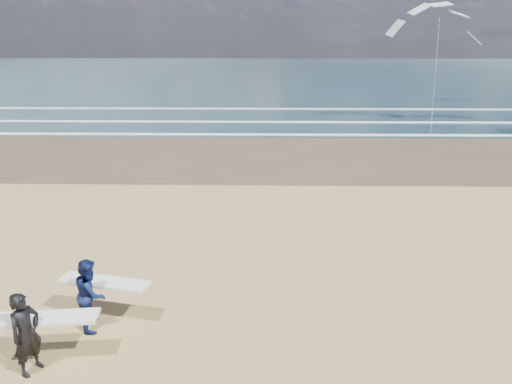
{
  "coord_description": "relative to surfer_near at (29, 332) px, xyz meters",
  "views": [
    {
      "loc": [
        4.55,
        -7.7,
        6.56
      ],
      "look_at": [
        4.3,
        6.0,
        1.78
      ],
      "focal_mm": 32.0,
      "sensor_mm": 36.0,
      "label": 1
    }
  ],
  "objects": [
    {
      "name": "ocean",
      "position": [
        20.14,
        72.1,
        -0.91
      ],
      "size": [
        220.0,
        100.0,
        0.02
      ],
      "primitive_type": "cube",
      "color": "#1B333D",
      "rests_on": "ground"
    },
    {
      "name": "surfer_far",
      "position": [
        0.72,
        1.53,
        -0.04
      ],
      "size": [
        2.26,
        1.31,
        1.73
      ],
      "color": "#0C1745",
      "rests_on": "ground"
    },
    {
      "name": "kite_1",
      "position": [
        16.96,
        26.64,
        4.92
      ],
      "size": [
        6.89,
        4.86,
        9.84
      ],
      "color": "slate",
      "rests_on": "ground"
    },
    {
      "name": "foam_breakers",
      "position": [
        20.14,
        28.2,
        -0.87
      ],
      "size": [
        220.0,
        11.7,
        0.05
      ],
      "color": "white",
      "rests_on": "ground"
    },
    {
      "name": "surfer_near",
      "position": [
        0.0,
        0.0,
        0.0
      ],
      "size": [
        2.24,
        1.11,
        1.8
      ],
      "color": "black",
      "rests_on": "ground"
    }
  ]
}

